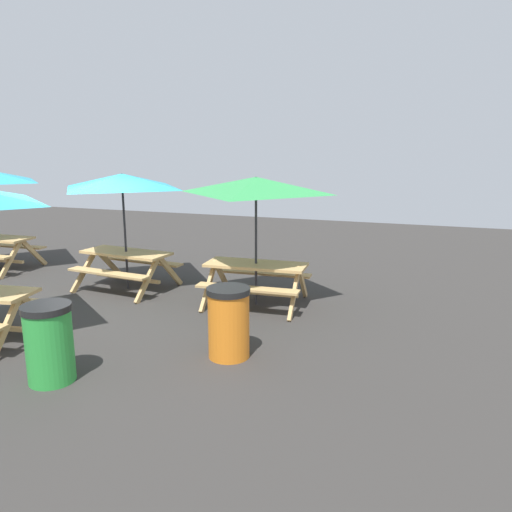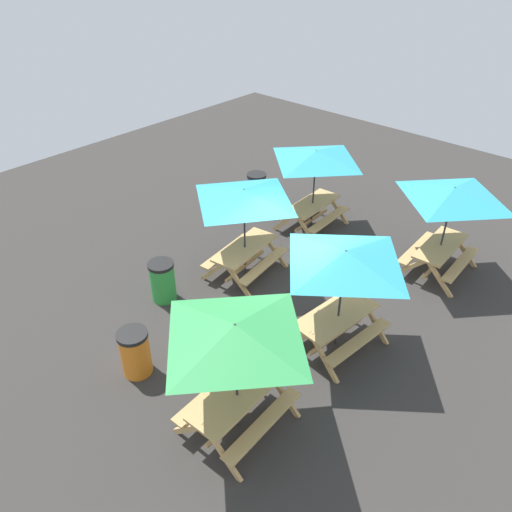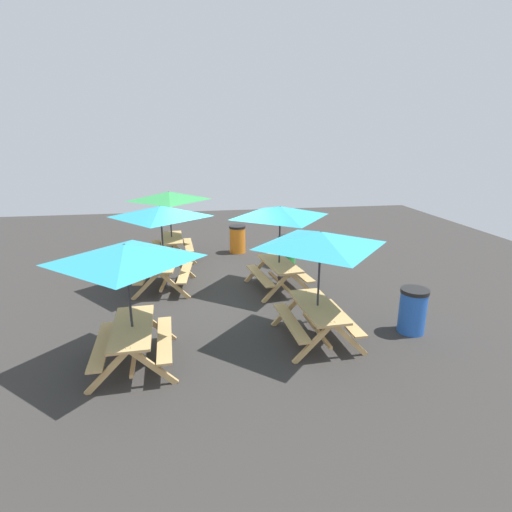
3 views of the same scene
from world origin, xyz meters
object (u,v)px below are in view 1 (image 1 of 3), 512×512
object	(u,v)px
trash_bin_orange	(229,322)
trash_bin_green	(49,343)
picnic_table_0	(256,195)
picnic_table_3	(122,190)

from	to	relation	value
trash_bin_orange	trash_bin_green	distance (m)	2.26
picnic_table_0	trash_bin_orange	world-z (taller)	picnic_table_0
trash_bin_green	picnic_table_3	bearing A→B (deg)	-69.63
picnic_table_0	trash_bin_green	size ratio (longest dim) A/B	2.38
picnic_table_3	trash_bin_green	bearing A→B (deg)	116.43
picnic_table_3	trash_bin_orange	bearing A→B (deg)	149.09
picnic_table_0	trash_bin_green	distance (m)	4.20
trash_bin_orange	trash_bin_green	world-z (taller)	same
picnic_table_0	picnic_table_3	distance (m)	2.78
trash_bin_orange	trash_bin_green	xyz separation A→B (m)	(1.78, 1.38, 0.00)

